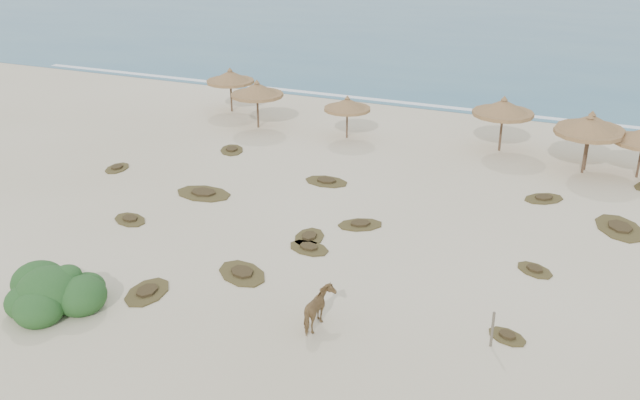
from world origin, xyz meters
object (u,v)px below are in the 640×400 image
at_px(palapa_1, 230,77).
at_px(bush, 52,293).
at_px(horse, 319,310).
at_px(palapa_0, 257,90).

bearing_deg(palapa_1, bush, -75.00).
height_order(horse, bush, bush).
relative_size(palapa_1, horse, 2.37).
distance_m(palapa_1, bush, 25.12).
distance_m(palapa_0, palapa_1, 4.20).
distance_m(palapa_0, bush, 21.95).
height_order(palapa_1, bush, palapa_1).
bearing_deg(bush, palapa_0, 98.31).
distance_m(horse, bush, 9.42).
xyz_separation_m(palapa_1, horse, (15.59, -21.79, -1.61)).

